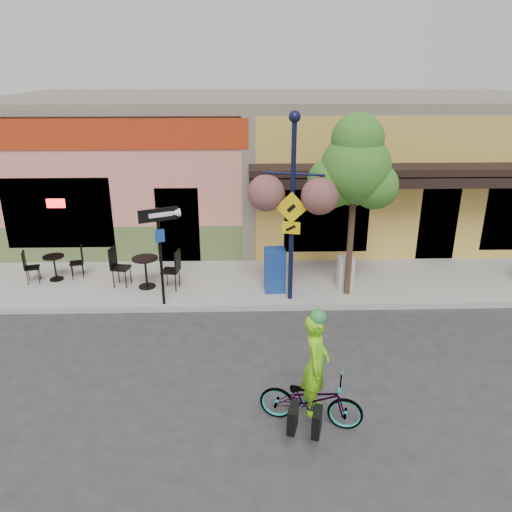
{
  "coord_description": "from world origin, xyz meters",
  "views": [
    {
      "loc": [
        -1.17,
        -10.04,
        5.47
      ],
      "look_at": [
        -0.88,
        0.5,
        1.4
      ],
      "focal_mm": 35.0,
      "sensor_mm": 36.0,
      "label": 1
    }
  ],
  "objects_px": {
    "cyclist_rider": "(315,378)",
    "street_tree": "(353,207)",
    "lamp_post": "(292,211)",
    "one_way_sign": "(161,257)",
    "building": "(276,162)",
    "bicycle": "(311,399)",
    "newspaper_box_blue": "(275,270)",
    "newspaper_box_grey": "(346,272)"
  },
  "relations": [
    {
      "from": "building",
      "to": "bicycle",
      "type": "distance_m",
      "value": 11.09
    },
    {
      "from": "building",
      "to": "bicycle",
      "type": "bearing_deg",
      "value": -90.56
    },
    {
      "from": "building",
      "to": "cyclist_rider",
      "type": "bearing_deg",
      "value": -90.3
    },
    {
      "from": "bicycle",
      "to": "newspaper_box_grey",
      "type": "height_order",
      "value": "newspaper_box_grey"
    },
    {
      "from": "lamp_post",
      "to": "street_tree",
      "type": "distance_m",
      "value": 1.46
    },
    {
      "from": "lamp_post",
      "to": "newspaper_box_grey",
      "type": "relative_size",
      "value": 5.42
    },
    {
      "from": "building",
      "to": "cyclist_rider",
      "type": "relative_size",
      "value": 10.75
    },
    {
      "from": "one_way_sign",
      "to": "cyclist_rider",
      "type": "bearing_deg",
      "value": -78.2
    },
    {
      "from": "cyclist_rider",
      "to": "newspaper_box_blue",
      "type": "bearing_deg",
      "value": 19.85
    },
    {
      "from": "bicycle",
      "to": "lamp_post",
      "type": "bearing_deg",
      "value": 15.01
    },
    {
      "from": "cyclist_rider",
      "to": "one_way_sign",
      "type": "distance_m",
      "value": 5.1
    },
    {
      "from": "cyclist_rider",
      "to": "one_way_sign",
      "type": "bearing_deg",
      "value": 52.1
    },
    {
      "from": "bicycle",
      "to": "cyclist_rider",
      "type": "bearing_deg",
      "value": -74.2
    },
    {
      "from": "cyclist_rider",
      "to": "one_way_sign",
      "type": "relative_size",
      "value": 0.72
    },
    {
      "from": "cyclist_rider",
      "to": "street_tree",
      "type": "xyz_separation_m",
      "value": [
        1.45,
        4.56,
        1.5
      ]
    },
    {
      "from": "building",
      "to": "street_tree",
      "type": "bearing_deg",
      "value": -77.69
    },
    {
      "from": "bicycle",
      "to": "street_tree",
      "type": "relative_size",
      "value": 0.38
    },
    {
      "from": "bicycle",
      "to": "cyclist_rider",
      "type": "xyz_separation_m",
      "value": [
        0.05,
        0.0,
        0.41
      ]
    },
    {
      "from": "lamp_post",
      "to": "one_way_sign",
      "type": "relative_size",
      "value": 1.87
    },
    {
      "from": "cyclist_rider",
      "to": "lamp_post",
      "type": "relative_size",
      "value": 0.38
    },
    {
      "from": "building",
      "to": "one_way_sign",
      "type": "distance_m",
      "value": 7.56
    },
    {
      "from": "building",
      "to": "lamp_post",
      "type": "distance_m",
      "value": 6.63
    },
    {
      "from": "bicycle",
      "to": "newspaper_box_blue",
      "type": "bearing_deg",
      "value": 19.25
    },
    {
      "from": "building",
      "to": "one_way_sign",
      "type": "height_order",
      "value": "building"
    },
    {
      "from": "lamp_post",
      "to": "newspaper_box_blue",
      "type": "xyz_separation_m",
      "value": [
        -0.35,
        0.46,
        -1.65
      ]
    },
    {
      "from": "street_tree",
      "to": "lamp_post",
      "type": "bearing_deg",
      "value": -170.03
    },
    {
      "from": "newspaper_box_grey",
      "to": "one_way_sign",
      "type": "bearing_deg",
      "value": -170.82
    },
    {
      "from": "newspaper_box_grey",
      "to": "lamp_post",
      "type": "bearing_deg",
      "value": -158.74
    },
    {
      "from": "building",
      "to": "street_tree",
      "type": "distance_m",
      "value": 6.53
    },
    {
      "from": "bicycle",
      "to": "cyclist_rider",
      "type": "relative_size",
      "value": 0.99
    },
    {
      "from": "newspaper_box_blue",
      "to": "newspaper_box_grey",
      "type": "relative_size",
      "value": 1.36
    },
    {
      "from": "cyclist_rider",
      "to": "street_tree",
      "type": "relative_size",
      "value": 0.39
    },
    {
      "from": "bicycle",
      "to": "cyclist_rider",
      "type": "height_order",
      "value": "cyclist_rider"
    },
    {
      "from": "cyclist_rider",
      "to": "newspaper_box_blue",
      "type": "distance_m",
      "value": 4.78
    },
    {
      "from": "newspaper_box_grey",
      "to": "street_tree",
      "type": "bearing_deg",
      "value": -94.29
    },
    {
      "from": "building",
      "to": "cyclist_rider",
      "type": "xyz_separation_m",
      "value": [
        -0.06,
        -10.94,
        -1.4
      ]
    },
    {
      "from": "cyclist_rider",
      "to": "newspaper_box_grey",
      "type": "distance_m",
      "value": 5.14
    },
    {
      "from": "newspaper_box_blue",
      "to": "lamp_post",
      "type": "bearing_deg",
      "value": -55.62
    },
    {
      "from": "one_way_sign",
      "to": "newspaper_box_grey",
      "type": "bearing_deg",
      "value": -14.04
    },
    {
      "from": "bicycle",
      "to": "newspaper_box_blue",
      "type": "xyz_separation_m",
      "value": [
        -0.29,
        4.77,
        0.26
      ]
    },
    {
      "from": "building",
      "to": "newspaper_box_grey",
      "type": "bearing_deg",
      "value": -76.82
    },
    {
      "from": "newspaper_box_blue",
      "to": "one_way_sign",
      "type": "bearing_deg",
      "value": -168.69
    }
  ]
}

